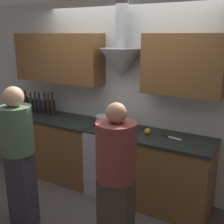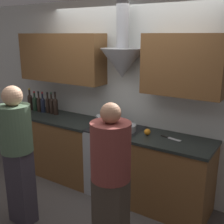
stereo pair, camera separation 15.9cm
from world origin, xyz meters
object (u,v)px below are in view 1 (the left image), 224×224
(stove_range, at_px, (116,160))
(wine_bottle_3, at_px, (40,105))
(wine_bottle_0, at_px, (26,102))
(wine_bottle_5, at_px, (49,106))
(wine_bottle_1, at_px, (31,104))
(wine_bottle_6, at_px, (53,106))
(stock_pot, at_px, (105,121))
(wine_bottle_2, at_px, (36,104))
(mixing_bowl, at_px, (126,127))
(wine_bottle_4, at_px, (45,105))
(orange_fruit, at_px, (148,131))
(person_foreground_left, at_px, (19,152))
(person_foreground_right, at_px, (116,176))

(stove_range, height_order, wine_bottle_3, wine_bottle_3)
(wine_bottle_0, relative_size, wine_bottle_5, 1.04)
(wine_bottle_1, bearing_deg, stove_range, -1.92)
(wine_bottle_1, height_order, wine_bottle_3, wine_bottle_3)
(wine_bottle_6, xyz_separation_m, stock_pot, (0.99, -0.09, -0.06))
(wine_bottle_0, relative_size, stock_pot, 1.41)
(wine_bottle_2, bearing_deg, wine_bottle_3, 0.53)
(wine_bottle_5, relative_size, mixing_bowl, 1.27)
(wine_bottle_4, relative_size, wine_bottle_6, 0.92)
(wine_bottle_3, distance_m, orange_fruit, 1.87)
(stock_pot, distance_m, person_foreground_left, 1.20)
(wine_bottle_0, relative_size, wine_bottle_2, 1.08)
(orange_fruit, xyz_separation_m, person_foreground_left, (-1.03, -1.14, -0.08))
(stove_range, xyz_separation_m, stock_pot, (-0.15, -0.03, 0.54))
(wine_bottle_1, distance_m, person_foreground_right, 2.42)
(wine_bottle_3, distance_m, stock_pot, 1.26)
(wine_bottle_1, bearing_deg, wine_bottle_0, -178.24)
(wine_bottle_0, xyz_separation_m, wine_bottle_5, (0.48, 0.01, -0.00))
(wine_bottle_3, bearing_deg, wine_bottle_6, 1.85)
(wine_bottle_1, relative_size, wine_bottle_4, 0.96)
(wine_bottle_2, height_order, orange_fruit, wine_bottle_2)
(stove_range, relative_size, person_foreground_right, 0.60)
(wine_bottle_3, relative_size, wine_bottle_6, 0.92)
(orange_fruit, relative_size, person_foreground_right, 0.05)
(mixing_bowl, xyz_separation_m, orange_fruit, (0.31, 0.00, -0.00))
(wine_bottle_5, height_order, stock_pot, wine_bottle_5)
(wine_bottle_1, distance_m, wine_bottle_3, 0.19)
(wine_bottle_0, height_order, wine_bottle_1, wine_bottle_0)
(wine_bottle_6, height_order, person_foreground_right, person_foreground_right)
(wine_bottle_5, relative_size, person_foreground_left, 0.21)
(wine_bottle_1, height_order, wine_bottle_2, wine_bottle_2)
(wine_bottle_1, relative_size, stock_pot, 1.25)
(person_foreground_left, bearing_deg, wine_bottle_4, 121.55)
(stove_range, relative_size, wine_bottle_1, 2.93)
(wine_bottle_2, distance_m, orange_fruit, 1.95)
(orange_fruit, bearing_deg, stock_pot, -177.68)
(stove_range, distance_m, wine_bottle_2, 1.61)
(wine_bottle_2, relative_size, wine_bottle_5, 0.96)
(wine_bottle_6, distance_m, person_foreground_left, 1.34)
(wine_bottle_0, height_order, person_foreground_left, person_foreground_left)
(mixing_bowl, distance_m, orange_fruit, 0.31)
(wine_bottle_4, height_order, person_foreground_left, person_foreground_left)
(wine_bottle_5, xyz_separation_m, stock_pot, (1.08, -0.09, -0.06))
(stock_pot, bearing_deg, wine_bottle_4, 175.13)
(wine_bottle_6, distance_m, orange_fruit, 1.60)
(stock_pot, bearing_deg, wine_bottle_5, 175.19)
(wine_bottle_1, xyz_separation_m, wine_bottle_2, (0.10, -0.00, 0.00))
(wine_bottle_1, distance_m, person_foreground_left, 1.59)
(wine_bottle_1, relative_size, orange_fruit, 3.98)
(wine_bottle_3, bearing_deg, wine_bottle_5, 4.48)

